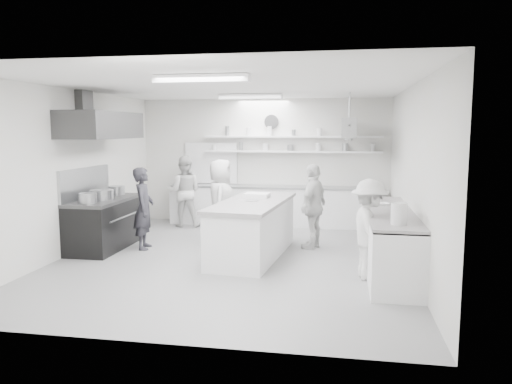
% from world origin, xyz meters
% --- Properties ---
extents(floor, '(6.00, 7.00, 0.02)m').
position_xyz_m(floor, '(0.00, 0.00, -0.01)').
color(floor, gray).
rests_on(floor, ground).
extents(ceiling, '(6.00, 7.00, 0.02)m').
position_xyz_m(ceiling, '(0.00, 0.00, 3.01)').
color(ceiling, white).
rests_on(ceiling, wall_back).
extents(wall_back, '(6.00, 0.04, 3.00)m').
position_xyz_m(wall_back, '(0.00, 3.50, 1.50)').
color(wall_back, silver).
rests_on(wall_back, floor).
extents(wall_front, '(6.00, 0.04, 3.00)m').
position_xyz_m(wall_front, '(0.00, -3.50, 1.50)').
color(wall_front, silver).
rests_on(wall_front, floor).
extents(wall_left, '(0.04, 7.00, 3.00)m').
position_xyz_m(wall_left, '(-3.00, 0.00, 1.50)').
color(wall_left, silver).
rests_on(wall_left, floor).
extents(wall_right, '(0.04, 7.00, 3.00)m').
position_xyz_m(wall_right, '(3.00, 0.00, 1.50)').
color(wall_right, silver).
rests_on(wall_right, floor).
extents(stove, '(0.80, 1.80, 0.90)m').
position_xyz_m(stove, '(-2.60, 0.40, 0.45)').
color(stove, black).
rests_on(stove, floor).
extents(exhaust_hood, '(0.85, 2.00, 0.50)m').
position_xyz_m(exhaust_hood, '(-2.60, 0.40, 2.35)').
color(exhaust_hood, '#3A3A3B').
rests_on(exhaust_hood, wall_left).
extents(back_counter, '(5.00, 0.60, 0.92)m').
position_xyz_m(back_counter, '(0.30, 3.20, 0.46)').
color(back_counter, white).
rests_on(back_counter, floor).
extents(shelf_lower, '(4.20, 0.26, 0.04)m').
position_xyz_m(shelf_lower, '(0.70, 3.37, 1.75)').
color(shelf_lower, white).
rests_on(shelf_lower, wall_back).
extents(shelf_upper, '(4.20, 0.26, 0.04)m').
position_xyz_m(shelf_upper, '(0.70, 3.37, 2.10)').
color(shelf_upper, white).
rests_on(shelf_upper, wall_back).
extents(pass_through_window, '(1.30, 0.04, 1.00)m').
position_xyz_m(pass_through_window, '(-1.30, 3.48, 1.45)').
color(pass_through_window, black).
rests_on(pass_through_window, wall_back).
extents(wall_clock, '(0.32, 0.05, 0.32)m').
position_xyz_m(wall_clock, '(0.20, 3.46, 2.45)').
color(wall_clock, silver).
rests_on(wall_clock, wall_back).
extents(right_counter, '(0.74, 3.30, 0.94)m').
position_xyz_m(right_counter, '(2.65, -0.20, 0.47)').
color(right_counter, white).
rests_on(right_counter, floor).
extents(pot_rack, '(0.30, 1.60, 0.40)m').
position_xyz_m(pot_rack, '(2.00, 2.40, 2.30)').
color(pot_rack, '#9A9C9F').
rests_on(pot_rack, ceiling).
extents(light_fixture_front, '(1.30, 0.25, 0.10)m').
position_xyz_m(light_fixture_front, '(0.00, -1.80, 2.94)').
color(light_fixture_front, white).
rests_on(light_fixture_front, ceiling).
extents(light_fixture_rear, '(1.30, 0.25, 0.10)m').
position_xyz_m(light_fixture_rear, '(0.00, 1.80, 2.94)').
color(light_fixture_rear, white).
rests_on(light_fixture_rear, ceiling).
extents(prep_island, '(1.22, 2.67, 0.96)m').
position_xyz_m(prep_island, '(0.31, 0.29, 0.48)').
color(prep_island, white).
rests_on(prep_island, floor).
extents(stove_pot, '(0.44, 0.44, 0.23)m').
position_xyz_m(stove_pot, '(-2.60, 0.33, 1.02)').
color(stove_pot, '#9A9C9F').
rests_on(stove_pot, stove).
extents(cook_stove, '(0.48, 0.63, 1.56)m').
position_xyz_m(cook_stove, '(-1.83, 0.47, 0.78)').
color(cook_stove, '#2A292F').
rests_on(cook_stove, floor).
extents(cook_back, '(0.89, 0.74, 1.66)m').
position_xyz_m(cook_back, '(-1.76, 2.71, 0.83)').
color(cook_back, silver).
rests_on(cook_back, floor).
extents(cook_island_left, '(0.66, 0.90, 1.68)m').
position_xyz_m(cook_island_left, '(-0.51, 1.23, 0.84)').
color(cook_island_left, silver).
rests_on(cook_island_left, floor).
extents(cook_island_right, '(0.71, 1.03, 1.62)m').
position_xyz_m(cook_island_right, '(1.35, 1.07, 0.81)').
color(cook_island_right, silver).
rests_on(cook_island_right, floor).
extents(cook_right, '(0.74, 1.08, 1.53)m').
position_xyz_m(cook_right, '(2.30, -0.76, 0.77)').
color(cook_right, silver).
rests_on(cook_right, floor).
extents(bowl_island_a, '(0.30, 0.30, 0.06)m').
position_xyz_m(bowl_island_a, '(0.29, 0.29, 0.98)').
color(bowl_island_a, '#9A9C9F').
rests_on(bowl_island_a, prep_island).
extents(bowl_island_b, '(0.23, 0.23, 0.06)m').
position_xyz_m(bowl_island_b, '(0.11, 0.23, 0.98)').
color(bowl_island_b, white).
rests_on(bowl_island_b, prep_island).
extents(bowl_right, '(0.31, 0.31, 0.06)m').
position_xyz_m(bowl_right, '(2.57, 0.43, 0.97)').
color(bowl_right, white).
rests_on(bowl_right, right_counter).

